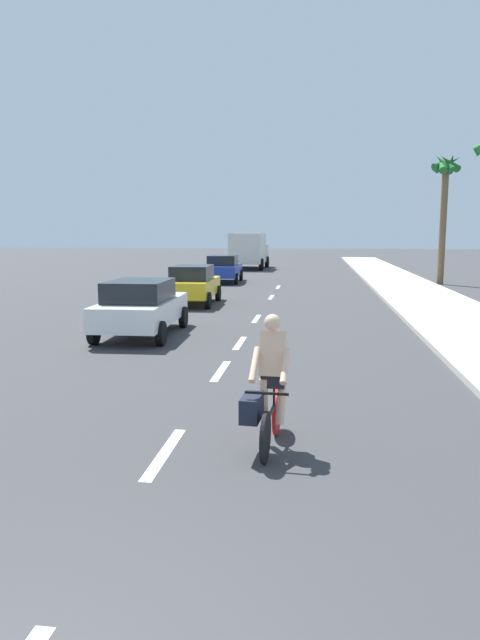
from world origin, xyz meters
name	(u,v)px	position (x,y,z in m)	size (l,w,h in m)	color
ground_plane	(266,305)	(0.00, 20.00, 0.00)	(160.00, 160.00, 0.00)	#38383A
sidewalk_strip	(428,300)	(6.61, 22.00, 0.07)	(3.60, 80.00, 0.14)	#B2ADA3
lane_stripe_1	(165,453)	(0.00, 4.52, 0.00)	(0.16, 1.80, 0.01)	white
lane_stripe_2	(221,371)	(0.00, 9.07, 0.00)	(0.16, 1.80, 0.01)	white
lane_stripe_3	(240,343)	(0.00, 12.14, 0.00)	(0.16, 1.80, 0.01)	white
lane_stripe_4	(256,319)	(0.00, 16.44, 0.00)	(0.16, 1.80, 0.01)	white
lane_stripe_5	(271,297)	(0.00, 22.94, 0.00)	(0.16, 1.80, 0.01)	white
lane_stripe_6	(278,287)	(0.00, 27.68, 0.00)	(0.16, 1.80, 0.01)	white
cyclist	(268,388)	(1.33, 4.89, 0.83)	(0.63, 1.71, 1.82)	black
parked_car_white	(141,306)	(-2.88, 12.89, 0.84)	(2.05, 4.28, 1.57)	white
parked_car_yellow	(193,284)	(-2.93, 19.95, 0.84)	(1.92, 3.97, 1.57)	gold
parked_car_blue	(223,268)	(-3.33, 30.16, 0.84)	(2.07, 4.28, 1.57)	#1E389E
delivery_truck	(249,250)	(-3.28, 42.68, 1.50)	(2.80, 6.30, 2.80)	beige
palm_tree_distant	(445,185)	(8.85, 30.56, 5.44)	(1.68, 1.65, 7.21)	brown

